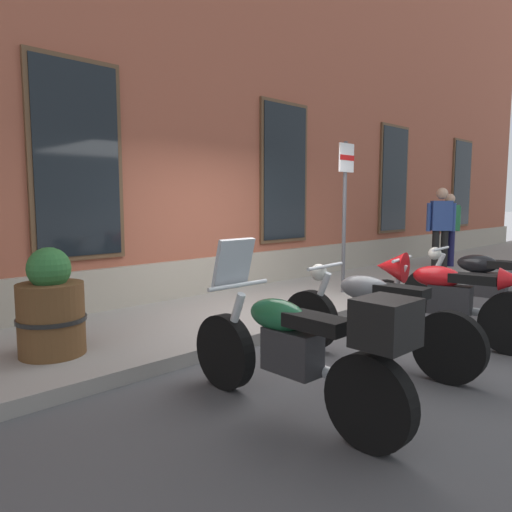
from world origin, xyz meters
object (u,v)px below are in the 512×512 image
motorcycle_grey_naked (371,317)px  motorcycle_red_sport (439,295)px  motorcycle_black_naked (483,285)px  pedestrian_striped_shirt (448,226)px  pedestrian_blue_top (441,225)px  barrel_planter (51,309)px  motorcycle_green_touring (299,348)px  parking_sign (345,196)px

motorcycle_grey_naked → motorcycle_red_sport: size_ratio=1.06×
motorcycle_red_sport → motorcycle_black_naked: motorcycle_red_sport is taller
pedestrian_striped_shirt → pedestrian_blue_top: bearing=-164.9°
pedestrian_blue_top → pedestrian_striped_shirt: bearing=15.1°
motorcycle_red_sport → pedestrian_blue_top: bearing=24.6°
motorcycle_black_naked → barrel_planter: barrel_planter is taller
motorcycle_green_touring → pedestrian_blue_top: pedestrian_blue_top is taller
motorcycle_green_touring → parking_sign: parking_sign is taller
motorcycle_grey_naked → parking_sign: bearing=40.2°
motorcycle_red_sport → pedestrian_blue_top: 4.88m
motorcycle_red_sport → pedestrian_blue_top: (4.41, 2.01, 0.56)m
motorcycle_grey_naked → motorcycle_black_naked: motorcycle_black_naked is taller
pedestrian_blue_top → motorcycle_black_naked: bearing=-146.6°
motorcycle_black_naked → pedestrian_striped_shirt: 4.55m
pedestrian_striped_shirt → motorcycle_green_touring: bearing=-163.0°
barrel_planter → motorcycle_red_sport: bearing=-32.7°
motorcycle_red_sport → barrel_planter: barrel_planter is taller
pedestrian_striped_shirt → parking_sign: size_ratio=0.68×
barrel_planter → pedestrian_striped_shirt: bearing=0.5°
motorcycle_grey_naked → motorcycle_red_sport: bearing=-6.8°
motorcycle_red_sport → parking_sign: size_ratio=0.84×
pedestrian_striped_shirt → barrel_planter: size_ratio=1.57×
pedestrian_blue_top → barrel_planter: (-7.83, 0.19, -0.53)m
motorcycle_black_naked → barrel_planter: (-4.86, 2.15, 0.10)m
motorcycle_black_naked → motorcycle_red_sport: bearing=-177.9°
pedestrian_striped_shirt → parking_sign: 4.25m
motorcycle_red_sport → motorcycle_black_naked: bearing=2.1°
parking_sign → motorcycle_black_naked: bearing=-82.5°
parking_sign → pedestrian_striped_shirt: bearing=2.3°
pedestrian_blue_top → parking_sign: (-3.24, 0.09, 0.56)m
motorcycle_green_touring → pedestrian_blue_top: (7.00, 2.17, 0.57)m
motorcycle_black_naked → pedestrian_striped_shirt: (3.93, 2.22, 0.56)m
motorcycle_black_naked → barrel_planter: bearing=156.1°
motorcycle_green_touring → barrel_planter: (-0.84, 2.35, 0.03)m
pedestrian_striped_shirt → barrel_planter: 8.81m
motorcycle_red_sport → barrel_planter: (-3.43, 2.20, 0.02)m
motorcycle_grey_naked → pedestrian_blue_top: size_ratio=1.23×
motorcycle_black_naked → pedestrian_blue_top: size_ratio=1.26×
motorcycle_grey_naked → pedestrian_striped_shirt: pedestrian_striped_shirt is taller
motorcycle_black_naked → parking_sign: parking_sign is taller
pedestrian_striped_shirt → barrel_planter: pedestrian_striped_shirt is taller
pedestrian_blue_top → barrel_planter: 7.85m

